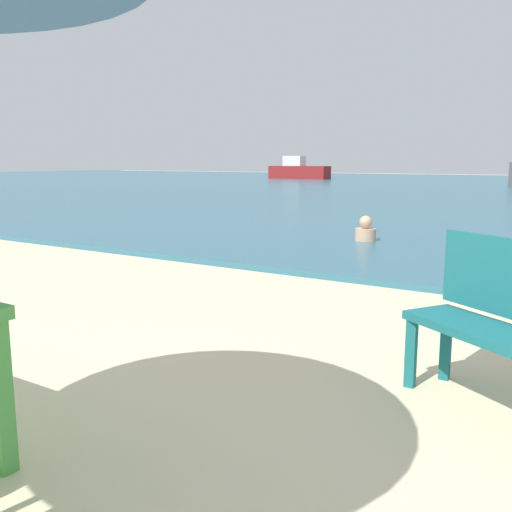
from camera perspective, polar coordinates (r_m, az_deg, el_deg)
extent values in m
cube|color=#4C9E47|center=(2.76, -24.52, -12.94)|extent=(0.08, 0.08, 0.70)
cube|color=#196066|center=(3.25, 23.96, -7.63)|extent=(1.21, 0.94, 0.05)
cube|color=#196066|center=(3.59, 15.47, -9.51)|extent=(0.06, 0.06, 0.42)
cube|color=#196066|center=(3.78, 18.71, -8.73)|extent=(0.06, 0.06, 0.42)
cylinder|color=tan|center=(9.36, 11.05, 2.16)|extent=(0.34, 0.34, 0.20)
sphere|color=tan|center=(9.34, 11.10, 3.41)|extent=(0.21, 0.21, 0.21)
cube|color=maroon|center=(41.50, 4.40, 8.47)|extent=(4.53, 1.24, 0.93)
cube|color=silver|center=(41.69, 3.91, 9.61)|extent=(1.44, 0.93, 0.72)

